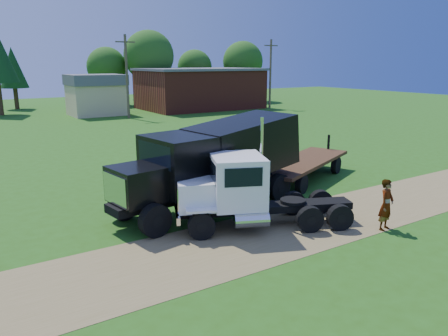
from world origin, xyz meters
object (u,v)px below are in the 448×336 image
white_semi_tractor (239,192)px  orange_pickup (269,161)px  spectator_a (386,205)px  black_dump_truck (214,159)px  flatbed_trailer (303,165)px

white_semi_tractor → orange_pickup: (5.95, 5.68, -0.65)m
white_semi_tractor → spectator_a: 5.48m
black_dump_truck → flatbed_trailer: black_dump_truck is taller
black_dump_truck → spectator_a: size_ratio=4.65×
white_semi_tractor → flatbed_trailer: 7.75m
black_dump_truck → white_semi_tractor: bearing=-108.4°
white_semi_tractor → orange_pickup: bearing=66.9°
orange_pickup → spectator_a: bearing=175.7°
white_semi_tractor → flatbed_trailer: white_semi_tractor is taller
orange_pickup → spectator_a: (-1.50, -8.86, 0.22)m
black_dump_truck → orange_pickup: 6.47m
black_dump_truck → spectator_a: black_dump_truck is taller
orange_pickup → black_dump_truck: bearing=125.2°
orange_pickup → spectator_a: spectator_a is taller
black_dump_truck → orange_pickup: size_ratio=1.67×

